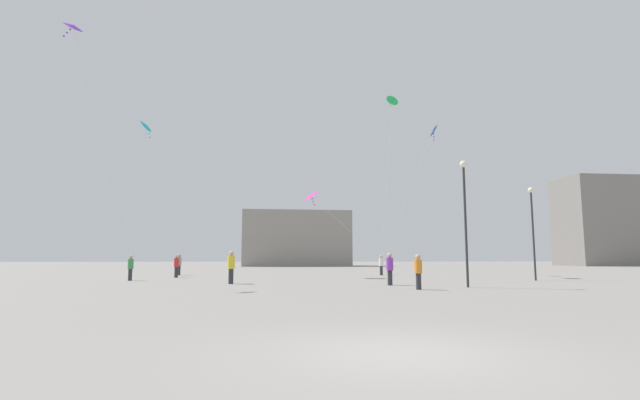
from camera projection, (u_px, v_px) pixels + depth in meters
ground_plane at (399, 354)px, 7.04m from camera, size 300.00×300.00×0.00m
person_in_purple at (390, 267)px, 24.34m from camera, size 0.37×0.37×1.68m
person_in_yellow at (231, 266)px, 25.62m from camera, size 0.39×0.39×1.80m
person_in_orange at (418, 270)px, 21.09m from camera, size 0.35×0.35×1.59m
person_in_white at (381, 264)px, 37.97m from camera, size 0.35×0.35×1.63m
person_in_grey at (179, 263)px, 37.91m from camera, size 0.38×0.38×1.73m
person_in_green at (131, 267)px, 29.22m from camera, size 0.34×0.34×1.58m
person_in_red at (176, 265)px, 33.56m from camera, size 0.36×0.36×1.64m
kite_emerald_diamond at (392, 101)px, 42.05m from camera, size 2.44×3.00×14.67m
kite_cobalt_delta at (432, 134)px, 36.36m from camera, size 4.09×3.87×10.34m
kite_cyan_diamond at (146, 127)px, 29.40m from camera, size 1.33×1.50×8.80m
kite_magenta_delta at (312, 196)px, 34.21m from camera, size 6.60×5.00×5.01m
kite_violet_diamond at (74, 30)px, 24.75m from camera, size 2.24×6.73×12.70m
building_left_hall at (296, 239)px, 78.85m from camera, size 18.23×11.23×9.05m
building_centre_hall at (604, 222)px, 81.49m from camera, size 15.01×9.76×15.33m
lamppost_east at (465, 204)px, 23.06m from camera, size 0.36×0.36×6.26m
lamppost_west at (532, 219)px, 29.75m from camera, size 0.36×0.36×5.93m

